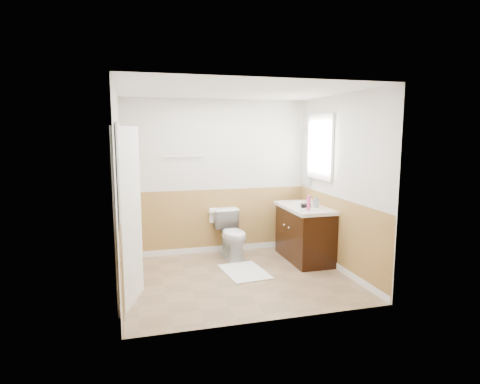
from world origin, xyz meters
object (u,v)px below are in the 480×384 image
object	(u,v)px
toilet	(232,234)
vanity_cabinet	(305,234)
bath_mat	(245,272)
lotion_bottle	(309,203)
soap_dispenser	(316,201)

from	to	relation	value
toilet	vanity_cabinet	bearing A→B (deg)	-26.10
bath_mat	vanity_cabinet	distance (m)	1.18
vanity_cabinet	lotion_bottle	world-z (taller)	lotion_bottle
lotion_bottle	soap_dispenser	size ratio (longest dim) A/B	1.26
bath_mat	lotion_bottle	world-z (taller)	lotion_bottle
bath_mat	soap_dispenser	bearing A→B (deg)	10.04
toilet	bath_mat	distance (m)	0.81
toilet	vanity_cabinet	world-z (taller)	vanity_cabinet
soap_dispenser	lotion_bottle	bearing A→B (deg)	-136.73
toilet	bath_mat	xyz separation A→B (m)	(0.00, -0.72, -0.37)
toilet	lotion_bottle	distance (m)	1.34
lotion_bottle	soap_dispenser	xyz separation A→B (m)	(0.22, 0.21, -0.02)
toilet	vanity_cabinet	size ratio (longest dim) A/B	0.68
toilet	bath_mat	size ratio (longest dim) A/B	0.94
bath_mat	soap_dispenser	distance (m)	1.52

